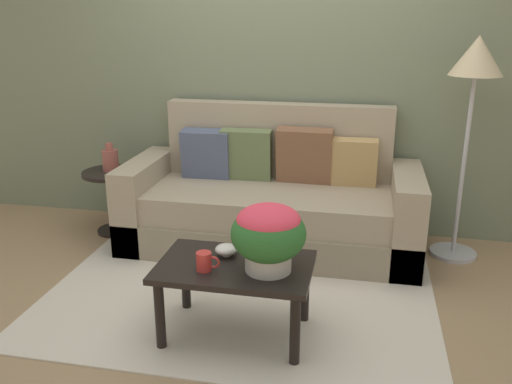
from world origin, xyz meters
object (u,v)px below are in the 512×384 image
at_px(couch, 271,203).
at_px(coffee_mug, 205,261).
at_px(potted_plant, 268,233).
at_px(table_vase, 110,159).
at_px(floor_lamp, 475,79).
at_px(side_table, 112,190).
at_px(coffee_table, 235,275).
at_px(snack_bowl, 226,250).

height_order(couch, coffee_mug, couch).
distance_m(potted_plant, table_vase, 2.01).
bearing_deg(table_vase, coffee_mug, -49.15).
bearing_deg(floor_lamp, potted_plant, -130.05).
xyz_separation_m(side_table, floor_lamp, (2.68, 0.09, 0.94)).
xyz_separation_m(coffee_table, side_table, (-1.33, 1.26, -0.00)).
bearing_deg(snack_bowl, coffee_mug, -108.38).
bearing_deg(coffee_mug, table_vase, 130.85).
xyz_separation_m(side_table, snack_bowl, (1.26, -1.17, 0.11)).
xyz_separation_m(couch, side_table, (-1.31, -0.02, 0.02)).
xyz_separation_m(potted_plant, coffee_mug, (-0.33, -0.07, -0.16)).
bearing_deg(potted_plant, couch, 99.21).
distance_m(couch, floor_lamp, 1.68).
bearing_deg(floor_lamp, coffee_table, -135.04).
distance_m(side_table, coffee_mug, 1.82).
relative_size(coffee_table, coffee_mug, 6.56).
height_order(coffee_table, side_table, side_table).
distance_m(couch, coffee_table, 1.28).
xyz_separation_m(snack_bowl, table_vase, (-1.26, 1.19, 0.14)).
bearing_deg(potted_plant, snack_bowl, 153.64).
bearing_deg(floor_lamp, side_table, -178.14).
relative_size(side_table, snack_bowl, 4.10).
xyz_separation_m(coffee_table, floor_lamp, (1.35, 1.35, 0.94)).
bearing_deg(side_table, coffee_table, -43.46).
bearing_deg(coffee_mug, floor_lamp, 44.25).
bearing_deg(couch, side_table, -179.31).
bearing_deg(potted_plant, floor_lamp, 49.95).
distance_m(couch, table_vase, 1.34).
bearing_deg(snack_bowl, floor_lamp, 41.33).
xyz_separation_m(floor_lamp, potted_plant, (-1.16, -1.38, -0.66)).
relative_size(coffee_mug, snack_bowl, 1.00).
height_order(side_table, potted_plant, potted_plant).
height_order(potted_plant, snack_bowl, potted_plant).
bearing_deg(side_table, couch, 0.69).
distance_m(potted_plant, coffee_mug, 0.37).
bearing_deg(potted_plant, coffee_table, 170.17).
distance_m(floor_lamp, table_vase, 2.78).
bearing_deg(coffee_table, side_table, 136.54).
bearing_deg(coffee_table, coffee_mug, -143.68).
relative_size(couch, side_table, 4.23).
bearing_deg(coffee_table, potted_plant, -9.83).
bearing_deg(couch, potted_plant, -80.79).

